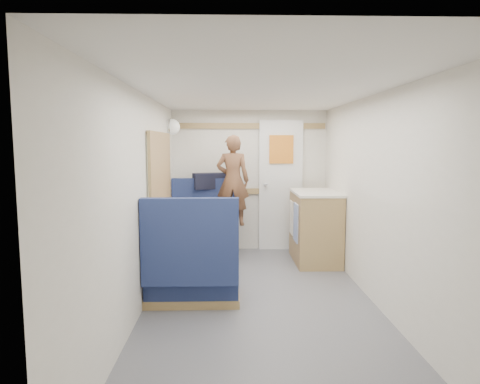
{
  "coord_description": "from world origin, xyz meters",
  "views": [
    {
      "loc": [
        -0.3,
        -3.87,
        1.54
      ],
      "look_at": [
        -0.17,
        0.9,
        0.99
      ],
      "focal_mm": 32.0,
      "sensor_mm": 36.0,
      "label": 1
    }
  ],
  "objects_px": {
    "bench_far": "(203,234)",
    "galley_counter": "(315,226)",
    "bench_near": "(192,272)",
    "tray": "(201,216)",
    "duffel_bag": "(210,181)",
    "beer_glass": "(217,211)",
    "dome_light": "(172,127)",
    "tumbler_right": "(204,207)",
    "orange_fruit": "(218,212)",
    "bread_loaf": "(215,207)",
    "cheese_block": "(198,216)",
    "wine_glass": "(198,203)",
    "pepper_grinder": "(197,208)",
    "tumbler_left": "(181,214)",
    "dinette_table": "(198,228)",
    "person": "(233,180)"
  },
  "relations": [
    {
      "from": "bench_near",
      "to": "dome_light",
      "type": "xyz_separation_m",
      "value": [
        -0.39,
        1.71,
        1.45
      ]
    },
    {
      "from": "cheese_block",
      "to": "pepper_grinder",
      "type": "distance_m",
      "value": 0.47
    },
    {
      "from": "duffel_bag",
      "to": "tray",
      "type": "bearing_deg",
      "value": -108.45
    },
    {
      "from": "person",
      "to": "beer_glass",
      "type": "height_order",
      "value": "person"
    },
    {
      "from": "dome_light",
      "to": "tray",
      "type": "distance_m",
      "value": 1.51
    },
    {
      "from": "dinette_table",
      "to": "cheese_block",
      "type": "distance_m",
      "value": 0.34
    },
    {
      "from": "dinette_table",
      "to": "pepper_grinder",
      "type": "xyz_separation_m",
      "value": [
        -0.02,
        0.19,
        0.2
      ]
    },
    {
      "from": "tray",
      "to": "bread_loaf",
      "type": "bearing_deg",
      "value": 70.55
    },
    {
      "from": "bench_near",
      "to": "dinette_table",
      "type": "bearing_deg",
      "value": 90.0
    },
    {
      "from": "beer_glass",
      "to": "galley_counter",
      "type": "bearing_deg",
      "value": 25.96
    },
    {
      "from": "duffel_bag",
      "to": "tumbler_left",
      "type": "xyz_separation_m",
      "value": [
        -0.25,
        -1.45,
        -0.23
      ]
    },
    {
      "from": "tray",
      "to": "pepper_grinder",
      "type": "bearing_deg",
      "value": 99.98
    },
    {
      "from": "galley_counter",
      "to": "bread_loaf",
      "type": "xyz_separation_m",
      "value": [
        -1.28,
        -0.32,
        0.3
      ]
    },
    {
      "from": "bench_far",
      "to": "beer_glass",
      "type": "height_order",
      "value": "bench_far"
    },
    {
      "from": "galley_counter",
      "to": "tumbler_right",
      "type": "bearing_deg",
      "value": -164.63
    },
    {
      "from": "dome_light",
      "to": "pepper_grinder",
      "type": "bearing_deg",
      "value": -60.86
    },
    {
      "from": "dome_light",
      "to": "bread_loaf",
      "type": "distance_m",
      "value": 1.29
    },
    {
      "from": "dome_light",
      "to": "tumbler_right",
      "type": "xyz_separation_m",
      "value": [
        0.44,
        -0.69,
        -0.97
      ]
    },
    {
      "from": "dome_light",
      "to": "tumbler_left",
      "type": "distance_m",
      "value": 1.54
    },
    {
      "from": "duffel_bag",
      "to": "beer_glass",
      "type": "xyz_separation_m",
      "value": [
        0.13,
        -1.18,
        -0.24
      ]
    },
    {
      "from": "duffel_bag",
      "to": "bread_loaf",
      "type": "height_order",
      "value": "duffel_bag"
    },
    {
      "from": "bench_near",
      "to": "cheese_block",
      "type": "height_order",
      "value": "bench_near"
    },
    {
      "from": "bench_far",
      "to": "dome_light",
      "type": "bearing_deg",
      "value": -177.88
    },
    {
      "from": "bench_near",
      "to": "galley_counter",
      "type": "bearing_deg",
      "value": 43.94
    },
    {
      "from": "bench_far",
      "to": "pepper_grinder",
      "type": "relative_size",
      "value": 10.87
    },
    {
      "from": "wine_glass",
      "to": "tumbler_right",
      "type": "relative_size",
      "value": 1.4
    },
    {
      "from": "dinette_table",
      "to": "person",
      "type": "distance_m",
      "value": 0.99
    },
    {
      "from": "bench_far",
      "to": "bench_near",
      "type": "relative_size",
      "value": 1.0
    },
    {
      "from": "bench_near",
      "to": "duffel_bag",
      "type": "relative_size",
      "value": 2.3
    },
    {
      "from": "galley_counter",
      "to": "duffel_bag",
      "type": "relative_size",
      "value": 2.01
    },
    {
      "from": "bench_far",
      "to": "tray",
      "type": "relative_size",
      "value": 3.17
    },
    {
      "from": "galley_counter",
      "to": "orange_fruit",
      "type": "xyz_separation_m",
      "value": [
        -1.24,
        -0.67,
        0.31
      ]
    },
    {
      "from": "tumbler_right",
      "to": "tumbler_left",
      "type": "bearing_deg",
      "value": -113.57
    },
    {
      "from": "galley_counter",
      "to": "cheese_block",
      "type": "height_order",
      "value": "galley_counter"
    },
    {
      "from": "dome_light",
      "to": "bread_loaf",
      "type": "xyz_separation_m",
      "value": [
        0.58,
        -0.62,
        -0.98
      ]
    },
    {
      "from": "cheese_block",
      "to": "tumbler_left",
      "type": "relative_size",
      "value": 0.83
    },
    {
      "from": "tumbler_right",
      "to": "tray",
      "type": "bearing_deg",
      "value": -91.93
    },
    {
      "from": "bench_far",
      "to": "bench_near",
      "type": "height_order",
      "value": "same"
    },
    {
      "from": "dome_light",
      "to": "beer_glass",
      "type": "height_order",
      "value": "dome_light"
    },
    {
      "from": "orange_fruit",
      "to": "dinette_table",
      "type": "bearing_deg",
      "value": 151.7
    },
    {
      "from": "bench_far",
      "to": "galley_counter",
      "type": "xyz_separation_m",
      "value": [
        1.47,
        -0.31,
        0.17
      ]
    },
    {
      "from": "pepper_grinder",
      "to": "bread_loaf",
      "type": "bearing_deg",
      "value": 10.33
    },
    {
      "from": "dinette_table",
      "to": "person",
      "type": "height_order",
      "value": "person"
    },
    {
      "from": "dinette_table",
      "to": "tumbler_left",
      "type": "height_order",
      "value": "tumbler_left"
    },
    {
      "from": "orange_fruit",
      "to": "wine_glass",
      "type": "relative_size",
      "value": 0.4
    },
    {
      "from": "tumbler_left",
      "to": "pepper_grinder",
      "type": "distance_m",
      "value": 0.54
    },
    {
      "from": "bench_far",
      "to": "bread_loaf",
      "type": "relative_size",
      "value": 4.29
    },
    {
      "from": "bench_near",
      "to": "tray",
      "type": "distance_m",
      "value": 0.81
    },
    {
      "from": "pepper_grinder",
      "to": "tumbler_left",
      "type": "bearing_deg",
      "value": -104.79
    },
    {
      "from": "bench_far",
      "to": "bread_loaf",
      "type": "bearing_deg",
      "value": -73.7
    }
  ]
}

